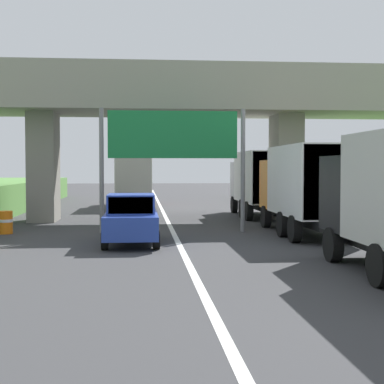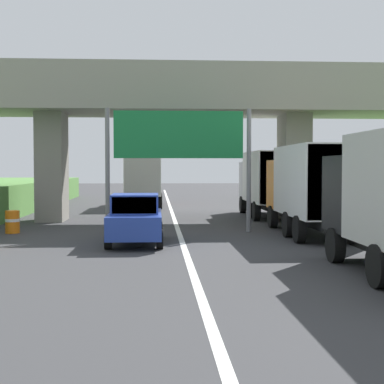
{
  "view_description": "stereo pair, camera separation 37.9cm",
  "coord_description": "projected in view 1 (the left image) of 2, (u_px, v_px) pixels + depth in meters",
  "views": [
    {
      "loc": [
        -1.26,
        3.04,
        2.61
      ],
      "look_at": [
        0.0,
        17.39,
        2.0
      ],
      "focal_mm": 53.74,
      "sensor_mm": 36.0,
      "label": 1
    },
    {
      "loc": [
        -0.88,
        3.01,
        2.61
      ],
      "look_at": [
        0.0,
        17.39,
        2.0
      ],
      "focal_mm": 53.74,
      "sensor_mm": 36.0,
      "label": 2
    }
  ],
  "objects": [
    {
      "name": "lane_centre_stripe",
      "position": [
        174.0,
        235.0,
        22.37
      ],
      "size": [
        0.2,
        90.6,
        0.01
      ],
      "primitive_type": "cube",
      "color": "white",
      "rests_on": "ground"
    },
    {
      "name": "truck_silver",
      "position": [
        261.0,
        181.0,
        30.52
      ],
      "size": [
        2.44,
        7.3,
        3.44
      ],
      "color": "black",
      "rests_on": "ground"
    },
    {
      "name": "construction_barrel_4",
      "position": [
        5.0,
        222.0,
        22.69
      ],
      "size": [
        0.57,
        0.57,
        0.9
      ],
      "color": "orange",
      "rests_on": "ground"
    },
    {
      "name": "overpass_bridge",
      "position": [
        167.0,
        107.0,
        28.43
      ],
      "size": [
        40.0,
        4.8,
        7.49
      ],
      "color": "gray",
      "rests_on": "ground"
    },
    {
      "name": "truck_orange",
      "position": [
        306.0,
        185.0,
        22.25
      ],
      "size": [
        2.44,
        7.3,
        3.44
      ],
      "color": "black",
      "rests_on": "ground"
    },
    {
      "name": "truck_red",
      "position": [
        134.0,
        178.0,
        38.43
      ],
      "size": [
        2.44,
        7.3,
        3.44
      ],
      "color": "black",
      "rests_on": "ground"
    },
    {
      "name": "overhead_highway_sign",
      "position": [
        173.0,
        142.0,
        23.05
      ],
      "size": [
        5.88,
        0.18,
        4.99
      ],
      "color": "slate",
      "rests_on": "ground"
    },
    {
      "name": "car_blue",
      "position": [
        131.0,
        219.0,
        19.52
      ],
      "size": [
        1.86,
        4.1,
        1.72
      ],
      "color": "#233D9E",
      "rests_on": "ground"
    }
  ]
}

